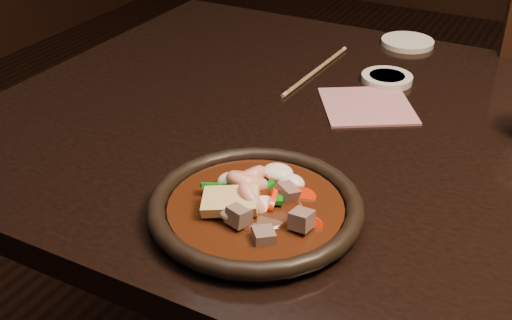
% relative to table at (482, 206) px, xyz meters
% --- Properties ---
extents(table, '(1.60, 0.90, 0.75)m').
position_rel_table_xyz_m(table, '(0.00, 0.00, 0.00)').
color(table, black).
rests_on(table, floor).
extents(plate, '(0.27, 0.27, 0.03)m').
position_rel_table_xyz_m(plate, '(-0.23, -0.28, 0.09)').
color(plate, black).
rests_on(plate, table).
extents(stirfry, '(0.17, 0.16, 0.06)m').
position_rel_table_xyz_m(stirfry, '(-0.24, -0.27, 0.10)').
color(stirfry, '#331509').
rests_on(stirfry, plate).
extents(soy_dish, '(0.09, 0.09, 0.01)m').
position_rel_table_xyz_m(soy_dish, '(-0.22, 0.20, 0.08)').
color(soy_dish, silver).
rests_on(soy_dish, table).
extents(saucer_left, '(0.11, 0.11, 0.01)m').
position_rel_table_xyz_m(saucer_left, '(-0.24, 0.40, 0.08)').
color(saucer_left, silver).
rests_on(saucer_left, table).
extents(chopsticks, '(0.02, 0.26, 0.01)m').
position_rel_table_xyz_m(chopsticks, '(-0.35, 0.18, 0.08)').
color(chopsticks, tan).
rests_on(chopsticks, table).
extents(napkin, '(0.20, 0.20, 0.00)m').
position_rel_table_xyz_m(napkin, '(-0.22, 0.08, 0.08)').
color(napkin, '#A56573').
rests_on(napkin, table).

